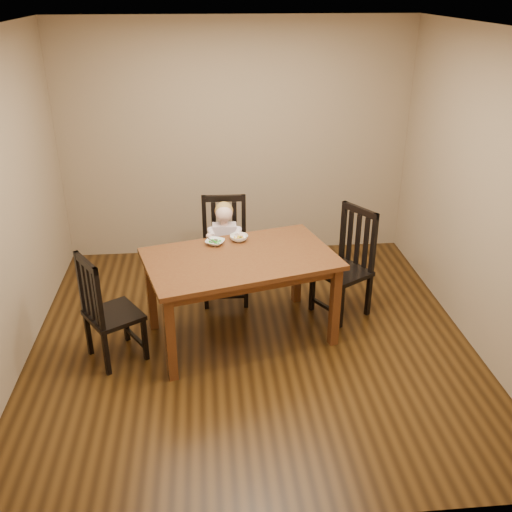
{
  "coord_description": "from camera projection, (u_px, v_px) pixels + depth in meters",
  "views": [
    {
      "loc": [
        -0.37,
        -4.42,
        3.0
      ],
      "look_at": [
        0.07,
        0.25,
        0.74
      ],
      "focal_mm": 40.0,
      "sensor_mm": 36.0,
      "label": 1
    }
  ],
  "objects": [
    {
      "name": "fork",
      "position": [
        211.0,
        241.0,
        5.2
      ],
      "size": [
        0.09,
        0.1,
        0.05
      ],
      "rotation": [
        0.0,
        0.0,
        0.78
      ],
      "color": "silver",
      "rests_on": "bowl_peas"
    },
    {
      "name": "room",
      "position": [
        251.0,
        203.0,
        4.71
      ],
      "size": [
        4.01,
        4.01,
        2.71
      ],
      "color": "#462A0E",
      "rests_on": "ground"
    },
    {
      "name": "bowl_peas",
      "position": [
        215.0,
        242.0,
        5.24
      ],
      "size": [
        0.22,
        0.22,
        0.04
      ],
      "primitive_type": "imported",
      "rotation": [
        0.0,
        0.0,
        -0.43
      ],
      "color": "white",
      "rests_on": "dining_table"
    },
    {
      "name": "toddler",
      "position": [
        225.0,
        242.0,
        5.71
      ],
      "size": [
        0.33,
        0.41,
        0.55
      ],
      "primitive_type": null,
      "rotation": [
        0.0,
        0.0,
        3.11
      ],
      "color": "white",
      "rests_on": "chair_child"
    },
    {
      "name": "chair_left",
      "position": [
        107.0,
        311.0,
        4.83
      ],
      "size": [
        0.58,
        0.59,
        1.01
      ],
      "rotation": [
        0.0,
        0.0,
        -1.01
      ],
      "color": "black",
      "rests_on": "room"
    },
    {
      "name": "dining_table",
      "position": [
        240.0,
        266.0,
        5.05
      ],
      "size": [
        1.84,
        1.37,
        0.82
      ],
      "rotation": [
        0.0,
        0.0,
        0.26
      ],
      "color": "#552913",
      "rests_on": "room"
    },
    {
      "name": "chair_child",
      "position": [
        225.0,
        252.0,
        5.82
      ],
      "size": [
        0.48,
        0.46,
        1.08
      ],
      "rotation": [
        0.0,
        0.0,
        3.11
      ],
      "color": "black",
      "rests_on": "room"
    },
    {
      "name": "bowl_veg",
      "position": [
        239.0,
        238.0,
        5.31
      ],
      "size": [
        0.22,
        0.22,
        0.05
      ],
      "primitive_type": "imported",
      "rotation": [
        0.0,
        0.0,
        -0.44
      ],
      "color": "white",
      "rests_on": "dining_table"
    },
    {
      "name": "chair_right",
      "position": [
        346.0,
        264.0,
        5.55
      ],
      "size": [
        0.62,
        0.63,
        1.08
      ],
      "rotation": [
        0.0,
        0.0,
        2.12
      ],
      "color": "black",
      "rests_on": "room"
    }
  ]
}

